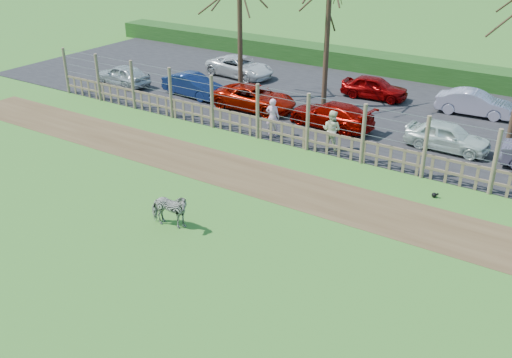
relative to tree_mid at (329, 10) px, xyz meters
The scene contains 18 objects.
ground 14.49m from the tree_mid, 81.57° to the right, with size 120.00×120.00×0.00m, color #52A644.
dirt_strip 10.42m from the tree_mid, 77.47° to the right, with size 34.00×2.80×0.01m, color brown.
asphalt 5.34m from the tree_mid, 26.57° to the left, with size 44.00×13.00×0.04m, color #232326.
hedge 9.31m from the tree_mid, 75.96° to the left, with size 46.00×2.00×1.10m, color #1E4716.
fence 7.12m from the tree_mid, 70.02° to the right, with size 30.16×0.16×2.50m.
tree_mid is the anchor object (origin of this frame).
zebra 14.32m from the tree_mid, 84.25° to the right, with size 0.66×1.46×1.23m, color gray.
visitor_a 6.33m from the tree_mid, 90.71° to the right, with size 0.63×0.41×1.72m, color silver.
visitor_b 6.96m from the tree_mid, 60.02° to the right, with size 0.84×0.65×1.72m, color beige.
crow 11.53m from the tree_mid, 40.91° to the right, with size 0.25×0.18×0.20m.
car_0 12.51m from the tree_mid, 165.90° to the right, with size 1.42×3.52×1.20m, color silver.
car_1 8.28m from the tree_mid, 161.40° to the right, with size 1.27×3.64×1.20m, color navy.
car_2 5.55m from the tree_mid, 139.71° to the right, with size 1.99×4.32×1.20m, color #980E01.
car_3 5.20m from the tree_mid, 56.62° to the right, with size 1.68×4.13×1.20m, color #820500.
car_4 8.50m from the tree_mid, 18.33° to the right, with size 1.42×3.52×1.20m, color silver.
car_8 8.35m from the tree_mid, 161.26° to the left, with size 1.99×4.32×1.20m, color silver.
car_10 5.28m from the tree_mid, 58.70° to the left, with size 1.42×3.52×1.20m, color #860404.
car_11 8.52m from the tree_mid, 22.93° to the left, with size 1.27×3.64×1.20m, color #B6AFC9.
Camera 1 is at (10.45, -12.01, 9.46)m, focal length 40.00 mm.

